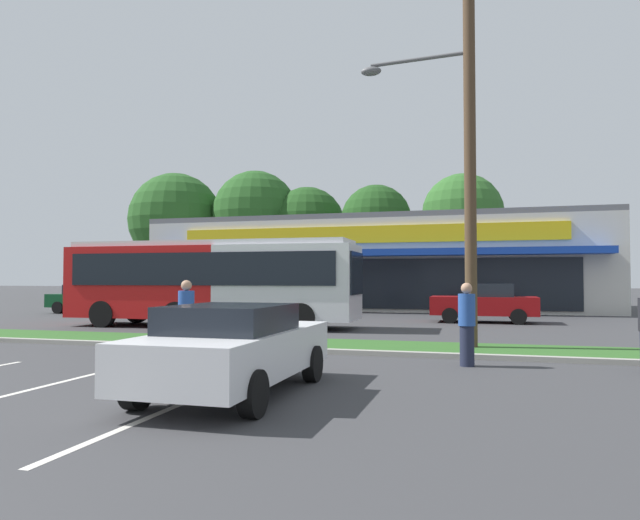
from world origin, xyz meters
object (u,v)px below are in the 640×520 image
object	(u,v)px
car_3	(234,347)
pedestrian_mid	(186,320)
pedestrian_near_bench	(467,324)
city_bus	(212,281)
car_0	(280,302)
utility_pole	(464,130)
car_1	(484,303)
car_2	(91,299)

from	to	relation	value
car_3	pedestrian_mid	bearing A→B (deg)	39.01
pedestrian_near_bench	city_bus	bearing A→B (deg)	-149.20
car_0	pedestrian_near_bench	size ratio (longest dim) A/B	2.51
utility_pole	pedestrian_mid	bearing A→B (deg)	-151.52
utility_pole	car_1	distance (m)	11.16
utility_pole	car_2	world-z (taller)	utility_pole
car_0	car_1	bearing A→B (deg)	-7.85
utility_pole	pedestrian_near_bench	xyz separation A→B (m)	(0.08, -2.51, -4.77)
city_bus	pedestrian_near_bench	xyz separation A→B (m)	(9.57, -7.43, -0.89)
pedestrian_near_bench	pedestrian_mid	size ratio (longest dim) A/B	0.97
car_0	pedestrian_near_bench	distance (m)	16.61
car_3	car_2	bearing A→B (deg)	42.56
car_3	pedestrian_near_bench	xyz separation A→B (m)	(3.49, 4.04, 0.13)
car_1	pedestrian_near_bench	size ratio (longest dim) A/B	2.46
utility_pole	car_0	world-z (taller)	utility_pole
car_2	pedestrian_near_bench	world-z (taller)	pedestrian_near_bench
pedestrian_near_bench	pedestrian_mid	bearing A→B (deg)	-104.24
city_bus	car_0	xyz separation A→B (m)	(0.46, 6.46, -1.05)
city_bus	car_2	world-z (taller)	city_bus
pedestrian_mid	utility_pole	bearing A→B (deg)	144.80
car_3	pedestrian_near_bench	distance (m)	5.34
car_0	car_3	world-z (taller)	car_3
utility_pole	car_3	distance (m)	8.86
car_0	car_2	bearing A→B (deg)	-178.43
city_bus	car_3	bearing A→B (deg)	-63.48
car_0	car_2	world-z (taller)	car_2
utility_pole	city_bus	size ratio (longest dim) A/B	0.94
pedestrian_near_bench	pedestrian_mid	xyz separation A→B (m)	(-6.13, -0.77, 0.03)
utility_pole	car_2	distance (m)	23.03
car_1	pedestrian_near_bench	distance (m)	12.57
city_bus	car_3	size ratio (longest dim) A/B	2.53
car_1	pedestrian_near_bench	bearing A→B (deg)	88.03
car_2	pedestrian_near_bench	size ratio (longest dim) A/B	2.55
car_0	car_2	distance (m)	10.57
pedestrian_mid	car_0	bearing A→B (deg)	-142.20
car_1	car_0	bearing A→B (deg)	-7.85
car_0	pedestrian_mid	distance (m)	14.95
city_bus	car_2	bearing A→B (deg)	147.17
car_0	car_1	world-z (taller)	car_1
utility_pole	pedestrian_mid	distance (m)	8.36
car_3	car_1	bearing A→B (deg)	-13.27
pedestrian_near_bench	car_3	bearing A→B (deg)	-62.17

